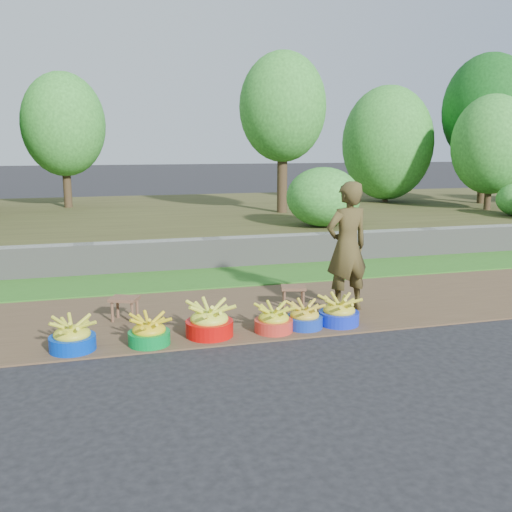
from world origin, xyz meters
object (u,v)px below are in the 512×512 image
object	(u,v)px
basin_a	(72,337)
basin_d	(274,320)
basin_f	(339,313)
stool_left	(124,302)
basin_e	(304,317)
basin_b	(149,332)
stool_right	(293,291)
basin_c	(209,322)
vendor_woman	(347,247)

from	to	relation	value
basin_a	basin_d	bearing A→B (deg)	0.43
basin_f	stool_left	size ratio (longest dim) A/B	1.20
basin_d	basin_e	distance (m)	0.41
basin_b	basin_e	bearing A→B (deg)	2.85
basin_f	stool_right	distance (m)	0.92
basin_a	basin_d	size ratio (longest dim) A/B	1.08
basin_c	stool_left	world-z (taller)	basin_c
basin_b	basin_d	xyz separation A→B (m)	(1.48, 0.05, -0.00)
basin_f	vendor_woman	size ratio (longest dim) A/B	0.29
basin_c	stool_left	xyz separation A→B (m)	(-0.92, 0.88, 0.07)
basin_d	stool_left	size ratio (longest dim) A/B	1.11
basin_e	basin_d	bearing A→B (deg)	-174.54
basin_a	stool_left	size ratio (longest dim) A/B	1.19
basin_d	vendor_woman	xyz separation A→B (m)	(1.21, 0.61, 0.73)
basin_a	basin_e	bearing A→B (deg)	1.19
basin_e	vendor_woman	size ratio (longest dim) A/B	0.26
basin_e	basin_c	bearing A→B (deg)	179.35
stool_right	basin_b	bearing A→B (deg)	-154.68
basin_a	basin_b	xyz separation A→B (m)	(0.82, -0.04, -0.01)
basin_d	basin_f	xyz separation A→B (m)	(0.87, 0.05, 0.01)
basin_c	basin_d	bearing A→B (deg)	-3.88
basin_a	basin_f	size ratio (longest dim) A/B	1.00
stool_right	basin_f	bearing A→B (deg)	-70.78
vendor_woman	basin_d	bearing A→B (deg)	16.85
basin_b	vendor_woman	bearing A→B (deg)	13.88
basin_d	basin_e	xyz separation A→B (m)	(0.41, 0.04, -0.00)
basin_c	basin_f	xyz separation A→B (m)	(1.64, -0.00, -0.02)
stool_left	basin_c	bearing A→B (deg)	-43.46
basin_d	stool_left	distance (m)	1.93
basin_b	basin_d	bearing A→B (deg)	2.13
stool_left	basin_f	bearing A→B (deg)	-18.87
stool_left	stool_right	bearing A→B (deg)	-0.38
basin_d	basin_f	bearing A→B (deg)	3.40
basin_b	basin_e	distance (m)	1.89
vendor_woman	basin_b	bearing A→B (deg)	3.96
basin_f	basin_c	bearing A→B (deg)	179.98
basin_a	stool_right	size ratio (longest dim) A/B	1.28
vendor_woman	basin_a	bearing A→B (deg)	0.20
vendor_woman	basin_e	bearing A→B (deg)	25.54
basin_a	basin_d	distance (m)	2.30
basin_d	vendor_woman	distance (m)	1.54
stool_left	vendor_woman	xyz separation A→B (m)	(2.90, -0.32, 0.63)
basin_c	basin_f	world-z (taller)	basin_c
basin_c	vendor_woman	size ratio (longest dim) A/B	0.32
basin_a	basin_b	size ratio (longest dim) A/B	1.07
basin_c	vendor_woman	distance (m)	2.17
basin_e	stool_left	distance (m)	2.28
basin_d	basin_f	distance (m)	0.87
basin_a	basin_c	distance (m)	1.53
basin_c	stool_right	distance (m)	1.59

